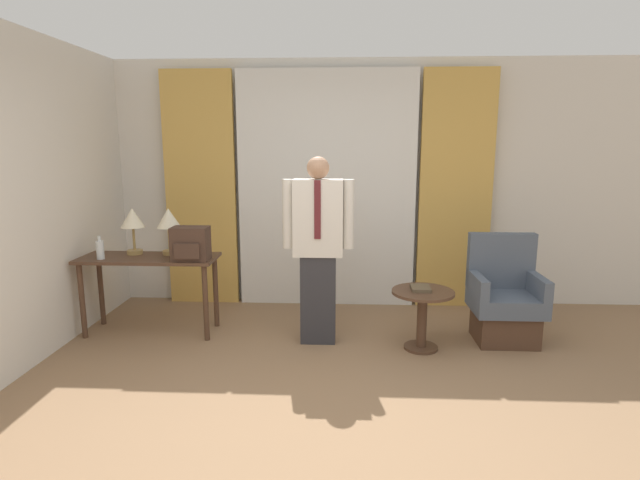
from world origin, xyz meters
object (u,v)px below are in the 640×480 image
(desk, at_px, (149,269))
(table_lamp_right, at_px, (169,221))
(table_lamp_left, at_px, (133,221))
(side_table, at_px, (422,310))
(book, at_px, (421,288))
(person, at_px, (318,244))
(armchair, at_px, (504,302))
(bottle_near_edge, at_px, (100,250))
(backpack, at_px, (190,244))

(desk, distance_m, table_lamp_right, 0.49)
(table_lamp_left, xyz_separation_m, side_table, (2.72, -0.40, -0.71))
(desk, bearing_deg, side_table, -6.50)
(side_table, relative_size, book, 2.60)
(person, relative_size, armchair, 1.73)
(armchair, bearing_deg, desk, 179.27)
(bottle_near_edge, bearing_deg, book, -2.85)
(backpack, xyz_separation_m, armchair, (2.88, 0.07, -0.54))
(side_table, bearing_deg, person, 172.42)
(backpack, distance_m, person, 1.17)
(person, distance_m, side_table, 1.08)
(desk, height_order, book, desk)
(backpack, relative_size, side_table, 0.61)
(table_lamp_left, distance_m, bottle_near_edge, 0.40)
(table_lamp_left, xyz_separation_m, book, (2.70, -0.37, -0.52))
(bottle_near_edge, bearing_deg, desk, 16.36)
(desk, height_order, person, person)
(table_lamp_left, distance_m, table_lamp_right, 0.35)
(table_lamp_left, xyz_separation_m, table_lamp_right, (0.35, 0.00, 0.00))
(side_table, bearing_deg, backpack, 175.28)
(side_table, bearing_deg, desk, 173.50)
(table_lamp_left, bearing_deg, side_table, -8.38)
(table_lamp_left, bearing_deg, backpack, -20.05)
(table_lamp_right, bearing_deg, bottle_near_edge, -158.39)
(desk, relative_size, person, 0.76)
(armchair, bearing_deg, table_lamp_right, 177.22)
(book, bearing_deg, bottle_near_edge, 177.15)
(table_lamp_right, bearing_deg, backpack, -39.95)
(table_lamp_left, xyz_separation_m, person, (1.79, -0.28, -0.15))
(desk, distance_m, backpack, 0.53)
(table_lamp_left, distance_m, side_table, 2.83)
(armchair, xyz_separation_m, side_table, (-0.79, -0.25, 0.00))
(table_lamp_right, distance_m, book, 2.43)
(desk, height_order, table_lamp_left, table_lamp_left)
(armchair, bearing_deg, bottle_near_edge, -178.84)
(desk, height_order, backpack, backpack)
(table_lamp_left, relative_size, person, 0.26)
(table_lamp_left, bearing_deg, table_lamp_right, 0.00)
(bottle_near_edge, relative_size, armchair, 0.22)
(desk, xyz_separation_m, book, (2.52, -0.26, -0.08))
(bottle_near_edge, distance_m, book, 2.94)
(bottle_near_edge, relative_size, book, 1.04)
(table_lamp_right, distance_m, person, 1.48)
(backpack, bearing_deg, person, -2.45)
(backpack, bearing_deg, desk, 165.38)
(bottle_near_edge, bearing_deg, backpack, 0.10)
(armchair, xyz_separation_m, book, (-0.81, -0.22, 0.19))
(backpack, height_order, book, backpack)
(bottle_near_edge, distance_m, person, 2.02)
(bottle_near_edge, bearing_deg, side_table, -3.33)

